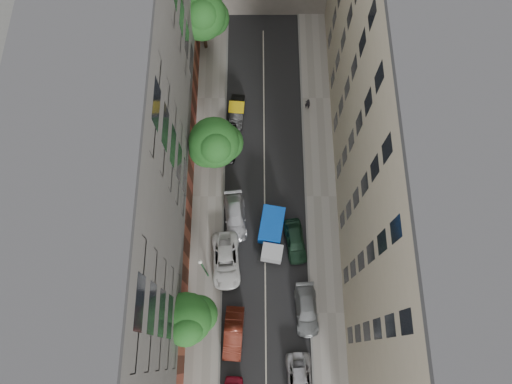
{
  "coord_description": "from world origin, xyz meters",
  "views": [
    {
      "loc": [
        -0.86,
        -14.74,
        41.91
      ],
      "look_at": [
        -0.84,
        -1.68,
        6.0
      ],
      "focal_mm": 32.0,
      "sensor_mm": 36.0,
      "label": 1
    }
  ],
  "objects_px": {
    "car_left_2": "(226,261)",
    "tree_far": "(202,17)",
    "car_right_0": "(300,381)",
    "tree_mid": "(215,144)",
    "lamp_post": "(203,267)",
    "car_left_1": "(234,333)",
    "car_right_1": "(307,310)",
    "pedestrian": "(308,104)",
    "car_right_2": "(295,241)",
    "car_left_5": "(237,112)",
    "car_left_3": "(235,216)",
    "car_left_4": "(228,144)",
    "tree_near": "(187,320)",
    "tarp_truck": "(272,234)"
  },
  "relations": [
    {
      "from": "car_left_2",
      "to": "tree_near",
      "type": "relative_size",
      "value": 0.79
    },
    {
      "from": "tarp_truck",
      "to": "tree_mid",
      "type": "height_order",
      "value": "tree_mid"
    },
    {
      "from": "car_right_0",
      "to": "pedestrian",
      "type": "xyz_separation_m",
      "value": [
        1.7,
        26.47,
        0.27
      ]
    },
    {
      "from": "car_right_2",
      "to": "car_left_5",
      "type": "bearing_deg",
      "value": 104.35
    },
    {
      "from": "tree_far",
      "to": "car_left_5",
      "type": "bearing_deg",
      "value": -67.78
    },
    {
      "from": "car_left_2",
      "to": "tree_far",
      "type": "relative_size",
      "value": 0.71
    },
    {
      "from": "car_right_0",
      "to": "tree_far",
      "type": "distance_m",
      "value": 35.47
    },
    {
      "from": "car_left_3",
      "to": "tree_far",
      "type": "xyz_separation_m",
      "value": [
        -3.43,
        19.61,
        4.32
      ]
    },
    {
      "from": "tree_mid",
      "to": "pedestrian",
      "type": "bearing_deg",
      "value": 35.99
    },
    {
      "from": "car_left_1",
      "to": "lamp_post",
      "type": "relative_size",
      "value": 0.7
    },
    {
      "from": "car_right_1",
      "to": "car_right_2",
      "type": "bearing_deg",
      "value": 94.32
    },
    {
      "from": "car_left_5",
      "to": "tree_near",
      "type": "distance_m",
      "value": 21.62
    },
    {
      "from": "car_right_1",
      "to": "tree_near",
      "type": "xyz_separation_m",
      "value": [
        -9.9,
        -1.17,
        3.91
      ]
    },
    {
      "from": "pedestrian",
      "to": "tree_far",
      "type": "bearing_deg",
      "value": -19.97
    },
    {
      "from": "car_right_0",
      "to": "tree_mid",
      "type": "height_order",
      "value": "tree_mid"
    },
    {
      "from": "car_left_2",
      "to": "car_left_4",
      "type": "relative_size",
      "value": 1.29
    },
    {
      "from": "car_left_1",
      "to": "tree_near",
      "type": "bearing_deg",
      "value": 170.87
    },
    {
      "from": "car_left_1",
      "to": "pedestrian",
      "type": "height_order",
      "value": "pedestrian"
    },
    {
      "from": "car_left_5",
      "to": "car_right_1",
      "type": "relative_size",
      "value": 0.85
    },
    {
      "from": "car_left_3",
      "to": "car_left_5",
      "type": "bearing_deg",
      "value": 84.38
    },
    {
      "from": "car_left_2",
      "to": "pedestrian",
      "type": "distance_m",
      "value": 18.18
    },
    {
      "from": "car_left_2",
      "to": "car_right_1",
      "type": "height_order",
      "value": "car_left_2"
    },
    {
      "from": "tree_near",
      "to": "tree_far",
      "type": "distance_m",
      "value": 29.38
    },
    {
      "from": "car_right_1",
      "to": "pedestrian",
      "type": "relative_size",
      "value": 3.08
    },
    {
      "from": "car_left_1",
      "to": "car_right_2",
      "type": "height_order",
      "value": "car_left_1"
    },
    {
      "from": "car_left_4",
      "to": "tree_mid",
      "type": "xyz_separation_m",
      "value": [
        -0.9,
        -2.08,
        4.14
      ]
    },
    {
      "from": "tree_far",
      "to": "pedestrian",
      "type": "distance_m",
      "value": 13.75
    },
    {
      "from": "car_right_2",
      "to": "lamp_post",
      "type": "bearing_deg",
      "value": -166.99
    },
    {
      "from": "car_right_1",
      "to": "pedestrian",
      "type": "distance_m",
      "value": 20.68
    },
    {
      "from": "tree_far",
      "to": "car_right_1",
      "type": "bearing_deg",
      "value": -70.78
    },
    {
      "from": "car_left_4",
      "to": "car_left_1",
      "type": "bearing_deg",
      "value": -82.27
    },
    {
      "from": "car_left_5",
      "to": "lamp_post",
      "type": "bearing_deg",
      "value": -94.48
    },
    {
      "from": "car_left_1",
      "to": "car_right_0",
      "type": "bearing_deg",
      "value": -30.82
    },
    {
      "from": "car_left_2",
      "to": "car_left_5",
      "type": "height_order",
      "value": "car_left_2"
    },
    {
      "from": "car_left_2",
      "to": "car_left_4",
      "type": "bearing_deg",
      "value": 86.47
    },
    {
      "from": "tarp_truck",
      "to": "tree_far",
      "type": "height_order",
      "value": "tree_far"
    },
    {
      "from": "lamp_post",
      "to": "tree_near",
      "type": "bearing_deg",
      "value": -104.13
    },
    {
      "from": "tree_near",
      "to": "pedestrian",
      "type": "xyz_separation_m",
      "value": [
        10.8,
        21.83,
        -3.68
      ]
    },
    {
      "from": "car_left_2",
      "to": "car_left_3",
      "type": "distance_m",
      "value": 4.29
    },
    {
      "from": "car_left_1",
      "to": "lamp_post",
      "type": "bearing_deg",
      "value": 119.2
    },
    {
      "from": "car_right_2",
      "to": "tree_near",
      "type": "height_order",
      "value": "tree_near"
    },
    {
      "from": "car_left_4",
      "to": "tree_near",
      "type": "height_order",
      "value": "tree_near"
    },
    {
      "from": "car_right_0",
      "to": "tree_near",
      "type": "height_order",
      "value": "tree_near"
    },
    {
      "from": "pedestrian",
      "to": "car_right_2",
      "type": "bearing_deg",
      "value": 98.45
    },
    {
      "from": "car_left_4",
      "to": "tree_mid",
      "type": "relative_size",
      "value": 0.57
    },
    {
      "from": "tree_far",
      "to": "lamp_post",
      "type": "xyz_separation_m",
      "value": [
        1.01,
        -25.1,
        -0.86
      ]
    },
    {
      "from": "pedestrian",
      "to": "car_left_3",
      "type": "bearing_deg",
      "value": 73.97
    },
    {
      "from": "tree_mid",
      "to": "car_left_1",
      "type": "bearing_deg",
      "value": -83.95
    },
    {
      "from": "car_right_0",
      "to": "lamp_post",
      "type": "height_order",
      "value": "lamp_post"
    },
    {
      "from": "car_left_1",
      "to": "car_right_2",
      "type": "relative_size",
      "value": 1.06
    }
  ]
}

